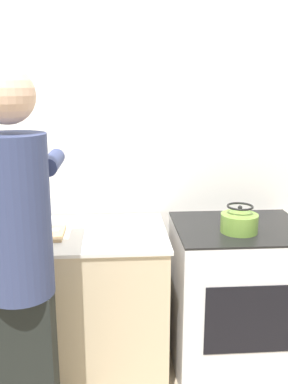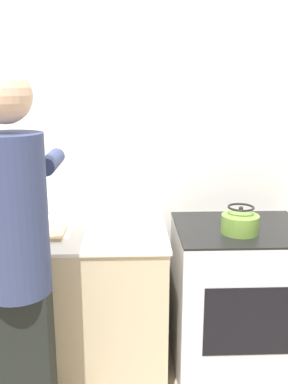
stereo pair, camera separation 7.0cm
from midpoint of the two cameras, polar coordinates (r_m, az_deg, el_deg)
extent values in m
cube|color=white|center=(2.68, -4.87, 5.96)|extent=(8.00, 0.05, 2.60)
cube|color=#C6B28E|center=(2.65, -13.91, -14.44)|extent=(1.54, 0.63, 0.86)
cube|color=silver|center=(2.47, -14.52, -5.43)|extent=(1.56, 0.65, 0.02)
cube|color=silver|center=(2.68, 13.11, -13.83)|extent=(0.74, 0.63, 0.88)
cube|color=black|center=(2.50, 13.68, -4.74)|extent=(0.74, 0.63, 0.01)
cube|color=black|center=(2.40, 15.15, -16.32)|extent=(0.52, 0.01, 0.39)
cube|color=black|center=(2.17, -14.56, -22.27)|extent=(0.26, 0.16, 0.82)
cylinder|color=navy|center=(1.83, -16.01, -3.07)|extent=(0.28, 0.28, 0.68)
sphere|color=#D1A889|center=(1.76, -17.11, 12.22)|extent=(0.22, 0.22, 0.22)
cylinder|color=navy|center=(2.03, -11.25, 4.02)|extent=(0.08, 0.30, 0.08)
cube|color=tan|center=(2.42, -13.22, -5.30)|extent=(0.30, 0.24, 0.02)
cube|color=silver|center=(2.42, -11.97, -4.91)|extent=(0.14, 0.05, 0.01)
cube|color=black|center=(2.44, -14.57, -4.95)|extent=(0.09, 0.03, 0.01)
cylinder|color=olive|center=(2.39, 13.50, -4.18)|extent=(0.20, 0.20, 0.10)
cone|color=olive|center=(2.37, 13.59, -2.73)|extent=(0.16, 0.16, 0.03)
sphere|color=black|center=(2.37, 13.62, -2.16)|extent=(0.02, 0.02, 0.02)
torus|color=black|center=(2.36, 13.63, -2.00)|extent=(0.14, 0.14, 0.01)
camera|label=1|loc=(0.03, -89.11, 0.23)|focal=40.00mm
camera|label=2|loc=(0.03, 90.89, -0.23)|focal=40.00mm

